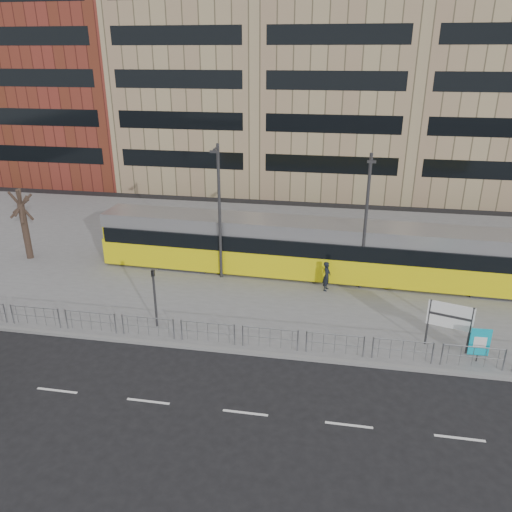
% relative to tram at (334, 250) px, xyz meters
% --- Properties ---
extents(ground, '(120.00, 120.00, 0.00)m').
position_rel_tram_xyz_m(ground, '(-4.94, -9.20, -1.88)').
color(ground, black).
rests_on(ground, ground).
extents(plaza, '(64.00, 24.00, 0.15)m').
position_rel_tram_xyz_m(plaza, '(-4.94, 2.80, -1.81)').
color(plaza, slate).
rests_on(plaza, ground).
extents(kerb, '(64.00, 0.25, 0.17)m').
position_rel_tram_xyz_m(kerb, '(-4.94, -9.15, -1.81)').
color(kerb, gray).
rests_on(kerb, ground).
extents(building_row, '(70.40, 18.40, 31.20)m').
position_rel_tram_xyz_m(building_row, '(-3.39, 25.07, 11.03)').
color(building_row, maroon).
rests_on(building_row, ground).
extents(pedestrian_barrier, '(32.07, 0.07, 1.10)m').
position_rel_tram_xyz_m(pedestrian_barrier, '(-2.94, -8.70, -0.90)').
color(pedestrian_barrier, gray).
rests_on(pedestrian_barrier, plaza).
extents(road_markings, '(62.00, 0.12, 0.01)m').
position_rel_tram_xyz_m(road_markings, '(-3.94, -13.20, -1.88)').
color(road_markings, white).
rests_on(road_markings, ground).
extents(tram, '(29.40, 3.84, 3.46)m').
position_rel_tram_xyz_m(tram, '(0.00, 0.00, 0.00)').
color(tram, yellow).
rests_on(tram, plaza).
extents(station_sign, '(1.98, 0.64, 2.34)m').
position_rel_tram_xyz_m(station_sign, '(5.50, -7.30, -0.11)').
color(station_sign, '#2D2D30').
rests_on(station_sign, plaza).
extents(ad_panel, '(0.89, 0.10, 1.67)m').
position_rel_tram_xyz_m(ad_panel, '(6.70, -8.15, -0.75)').
color(ad_panel, '#2D2D30').
rests_on(ad_panel, plaza).
extents(pedestrian, '(0.55, 0.72, 1.77)m').
position_rel_tram_xyz_m(pedestrian, '(-0.31, -1.99, -0.85)').
color(pedestrian, black).
rests_on(pedestrian, plaza).
extents(traffic_light_west, '(0.17, 0.20, 3.10)m').
position_rel_tram_xyz_m(traffic_light_west, '(-8.59, -7.66, 0.24)').
color(traffic_light_west, '#2D2D30').
rests_on(traffic_light_west, plaza).
extents(lamp_post_west, '(0.45, 1.04, 8.19)m').
position_rel_tram_xyz_m(lamp_post_west, '(-6.78, -1.33, 2.74)').
color(lamp_post_west, '#2D2D30').
rests_on(lamp_post_west, plaza).
extents(lamp_post_east, '(0.45, 1.04, 7.95)m').
position_rel_tram_xyz_m(lamp_post_east, '(1.65, -1.38, 2.61)').
color(lamp_post_east, '#2D2D30').
rests_on(lamp_post_east, plaza).
extents(bare_tree, '(3.93, 3.93, 6.78)m').
position_rel_tram_xyz_m(bare_tree, '(-20.27, -0.51, 3.24)').
color(bare_tree, '#2F1F1A').
rests_on(bare_tree, plaza).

